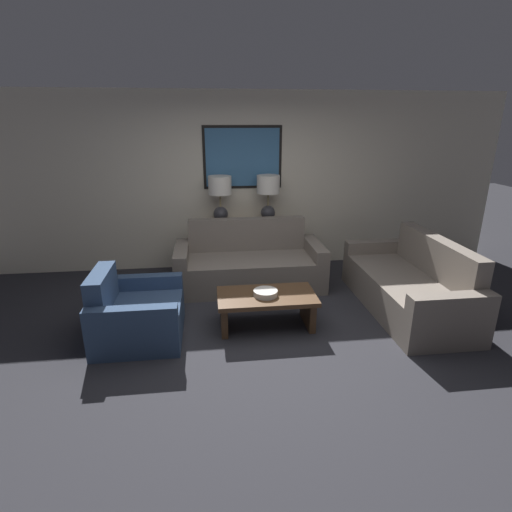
# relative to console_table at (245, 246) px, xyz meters

# --- Properties ---
(ground_plane) EXTENTS (20.00, 20.00, 0.00)m
(ground_plane) POSITION_rel_console_table_xyz_m (0.00, -2.25, -0.38)
(ground_plane) COLOR #28282D
(back_wall) EXTENTS (8.18, 0.12, 2.65)m
(back_wall) POSITION_rel_console_table_xyz_m (0.00, 0.27, 0.95)
(back_wall) COLOR beige
(back_wall) RESTS_ON ground_plane
(console_table) EXTENTS (1.21, 0.39, 0.76)m
(console_table) POSITION_rel_console_table_xyz_m (0.00, 0.00, 0.00)
(console_table) COLOR brown
(console_table) RESTS_ON ground_plane
(table_lamp_left) EXTENTS (0.34, 0.34, 0.70)m
(table_lamp_left) POSITION_rel_console_table_xyz_m (-0.36, 0.00, 0.83)
(table_lamp_left) COLOR #333338
(table_lamp_left) RESTS_ON console_table
(table_lamp_right) EXTENTS (0.34, 0.34, 0.70)m
(table_lamp_right) POSITION_rel_console_table_xyz_m (0.36, 0.00, 0.83)
(table_lamp_right) COLOR #333338
(table_lamp_right) RESTS_ON console_table
(couch_by_back_wall) EXTENTS (2.03, 0.90, 0.90)m
(couch_by_back_wall) POSITION_rel_console_table_xyz_m (0.00, -0.64, -0.08)
(couch_by_back_wall) COLOR slate
(couch_by_back_wall) RESTS_ON ground_plane
(couch_by_side) EXTENTS (0.90, 2.03, 0.90)m
(couch_by_side) POSITION_rel_console_table_xyz_m (1.88, -1.62, -0.08)
(couch_by_side) COLOR slate
(couch_by_side) RESTS_ON ground_plane
(coffee_table) EXTENTS (1.09, 0.60, 0.40)m
(coffee_table) POSITION_rel_console_table_xyz_m (0.07, -1.86, -0.09)
(coffee_table) COLOR #4C331E
(coffee_table) RESTS_ON ground_plane
(decorative_bowl) EXTENTS (0.27, 0.27, 0.06)m
(decorative_bowl) POSITION_rel_console_table_xyz_m (0.05, -1.89, 0.05)
(decorative_bowl) COLOR beige
(decorative_bowl) RESTS_ON coffee_table
(armchair_near_back_wall) EXTENTS (0.89, 0.97, 0.76)m
(armchair_near_back_wall) POSITION_rel_console_table_xyz_m (-1.36, -1.91, -0.12)
(armchair_near_back_wall) COLOR navy
(armchair_near_back_wall) RESTS_ON ground_plane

